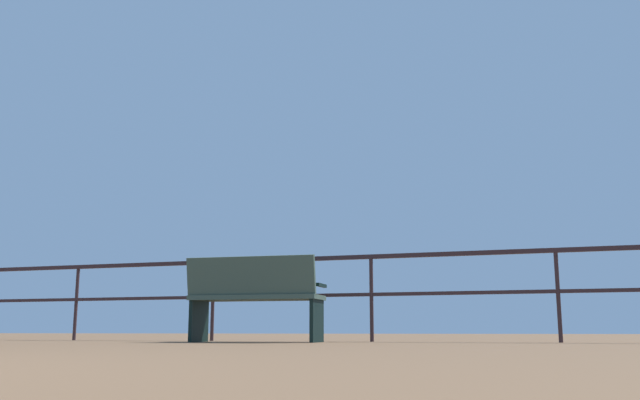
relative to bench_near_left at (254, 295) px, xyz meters
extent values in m
cube|color=#2F1E21|center=(0.06, 0.87, 0.46)|extent=(22.49, 0.05, 0.05)
cube|color=#2F1E21|center=(0.06, 0.87, 0.02)|extent=(22.49, 0.04, 0.04)
cylinder|color=#2F1E21|center=(-3.01, 0.87, -0.02)|extent=(0.04, 0.04, 0.97)
cylinder|color=#2F1E21|center=(-0.96, 0.87, -0.02)|extent=(0.04, 0.04, 0.97)
cylinder|color=#2F1E21|center=(1.08, 0.87, -0.02)|extent=(0.04, 0.04, 0.97)
cylinder|color=#2F1E21|center=(3.13, 0.87, -0.02)|extent=(0.04, 0.04, 0.97)
cube|color=#364B41|center=(-0.01, 0.08, -0.03)|extent=(1.48, 0.61, 0.05)
cube|color=#364B41|center=(0.01, -0.15, 0.18)|extent=(1.45, 0.24, 0.44)
cube|color=black|center=(0.67, 0.14, -0.27)|extent=(0.08, 0.45, 0.48)
cube|color=black|center=(0.66, 0.34, 0.11)|extent=(0.06, 0.35, 0.04)
cube|color=black|center=(-0.69, 0.03, -0.27)|extent=(0.08, 0.45, 0.48)
cube|color=black|center=(-0.70, 0.23, 0.11)|extent=(0.06, 0.35, 0.04)
camera|label=1|loc=(3.17, -7.01, -0.39)|focal=39.25mm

